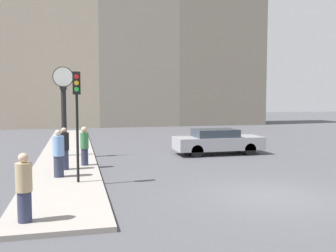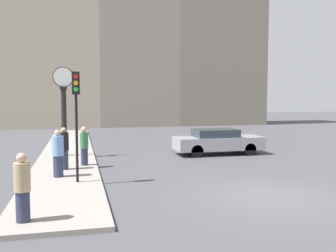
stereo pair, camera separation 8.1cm
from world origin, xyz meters
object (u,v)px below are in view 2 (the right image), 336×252
street_clock (64,108)px  pedestrian_blue_stripe (58,154)px  pedestrian_black_jacket (64,149)px  pedestrian_tan_coat (22,188)px  pedestrian_green_hoodie (84,146)px  traffic_light_near (76,103)px  sedan_car (218,141)px

street_clock → pedestrian_blue_stripe: (-0.05, -5.17, -1.51)m
pedestrian_blue_stripe → pedestrian_black_jacket: bearing=83.4°
pedestrian_tan_coat → pedestrian_black_jacket: bearing=83.6°
pedestrian_black_jacket → pedestrian_green_hoodie: size_ratio=1.02×
traffic_light_near → pedestrian_tan_coat: size_ratio=2.32×
traffic_light_near → pedestrian_blue_stripe: size_ratio=2.18×
pedestrian_tan_coat → pedestrian_green_hoodie: bearing=78.0°
traffic_light_near → pedestrian_tan_coat: 4.50m
traffic_light_near → pedestrian_blue_stripe: 2.21m
pedestrian_blue_stripe → street_clock: bearing=89.4°
street_clock → pedestrian_black_jacket: bearing=-88.4°
street_clock → pedestrian_blue_stripe: size_ratio=2.56×
pedestrian_blue_stripe → traffic_light_near: bearing=-56.7°
traffic_light_near → sedan_car: bearing=37.6°
pedestrian_tan_coat → pedestrian_green_hoodie: pedestrian_green_hoodie is taller
street_clock → sedan_car: bearing=-4.7°
street_clock → pedestrian_tan_coat: (-0.60, -10.11, -1.56)m
traffic_light_near → street_clock: size_ratio=0.85×
street_clock → pedestrian_tan_coat: 10.25m
sedan_car → pedestrian_green_hoodie: pedestrian_green_hoodie is taller
sedan_car → street_clock: (-7.85, 0.65, 1.79)m
pedestrian_tan_coat → pedestrian_blue_stripe: pedestrian_blue_stripe is taller
pedestrian_black_jacket → pedestrian_tan_coat: size_ratio=1.05×
pedestrian_blue_stripe → pedestrian_green_hoodie: pedestrian_blue_stripe is taller
traffic_light_near → pedestrian_green_hoodie: bearing=84.9°
street_clock → pedestrian_blue_stripe: street_clock is taller
sedan_car → traffic_light_near: size_ratio=1.25×
pedestrian_black_jacket → pedestrian_tan_coat: bearing=-96.4°
traffic_light_near → pedestrian_black_jacket: 3.09m
sedan_car → pedestrian_black_jacket: (-7.74, -3.13, 0.27)m
traffic_light_near → street_clock: bearing=95.7°
pedestrian_black_jacket → pedestrian_blue_stripe: (-0.16, -1.40, 0.01)m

